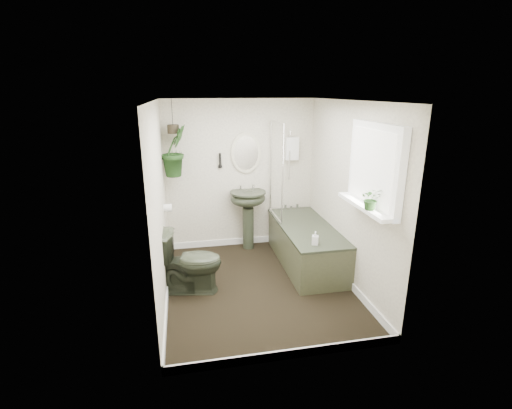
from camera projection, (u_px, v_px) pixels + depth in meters
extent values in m
cube|color=black|center=(258.00, 286.00, 4.78)|extent=(2.30, 2.80, 0.02)
cube|color=white|center=(259.00, 100.00, 4.10)|extent=(2.30, 2.80, 0.02)
cube|color=#EDE7CA|center=(240.00, 175.00, 5.76)|extent=(2.30, 0.02, 2.30)
cube|color=#EDE7CA|center=(292.00, 247.00, 3.12)|extent=(2.30, 0.02, 2.30)
cube|color=#EDE7CA|center=(159.00, 206.00, 4.22)|extent=(0.02, 2.80, 2.30)
cube|color=#EDE7CA|center=(349.00, 195.00, 4.65)|extent=(0.02, 2.80, 2.30)
cube|color=white|center=(258.00, 282.00, 4.76)|extent=(2.30, 2.80, 0.10)
cube|color=white|center=(292.00, 148.00, 5.73)|extent=(0.20, 0.10, 0.35)
ellipsoid|color=beige|center=(246.00, 153.00, 5.64)|extent=(0.46, 0.03, 0.62)
cylinder|color=black|center=(220.00, 160.00, 5.58)|extent=(0.04, 0.04, 0.22)
cylinder|color=white|center=(168.00, 208.00, 4.96)|extent=(0.11, 0.11, 0.11)
cube|color=white|center=(375.00, 167.00, 3.84)|extent=(0.08, 1.00, 0.90)
cube|color=white|center=(365.00, 206.00, 3.95)|extent=(0.18, 1.00, 0.04)
cube|color=white|center=(371.00, 167.00, 3.83)|extent=(0.01, 0.86, 0.76)
imported|color=#2A3022|center=(190.00, 261.00, 4.55)|extent=(0.84, 0.57, 0.79)
imported|color=black|center=(371.00, 199.00, 3.73)|extent=(0.25, 0.23, 0.23)
imported|color=black|center=(175.00, 151.00, 5.21)|extent=(0.51, 0.50, 0.72)
imported|color=black|center=(315.00, 238.00, 4.57)|extent=(0.10, 0.10, 0.17)
cylinder|color=black|center=(173.00, 129.00, 5.12)|extent=(0.16, 0.16, 0.12)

